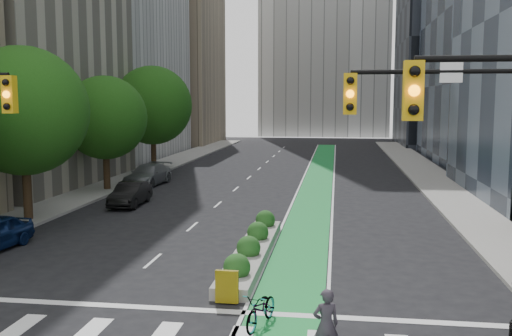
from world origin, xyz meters
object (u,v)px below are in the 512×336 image
(median_planter, at_px, (253,248))
(parked_car_left_mid, at_px, (130,194))
(cyclist, at_px, (326,325))
(parked_car_left_far, at_px, (148,175))
(bicycle, at_px, (261,309))

(median_planter, height_order, parked_car_left_mid, parked_car_left_mid)
(cyclist, xyz_separation_m, parked_car_left_far, (-13.33, 26.51, -0.12))
(cyclist, distance_m, parked_car_left_mid, 21.87)
(cyclist, bearing_deg, parked_car_left_far, -81.98)
(median_planter, height_order, cyclist, cyclist)
(bicycle, bearing_deg, parked_car_left_far, 130.46)
(parked_car_left_far, bearing_deg, parked_car_left_mid, -73.74)
(median_planter, xyz_separation_m, cyclist, (3.00, -8.57, 0.50))
(median_planter, distance_m, bicycle, 6.84)
(cyclist, relative_size, parked_car_left_mid, 0.42)
(median_planter, bearing_deg, parked_car_left_mid, 131.13)
(parked_car_left_mid, bearing_deg, parked_car_left_far, 99.82)
(parked_car_left_mid, bearing_deg, cyclist, -59.60)
(bicycle, height_order, cyclist, cyclist)
(cyclist, xyz_separation_m, parked_car_left_mid, (-11.67, 18.50, -0.19))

